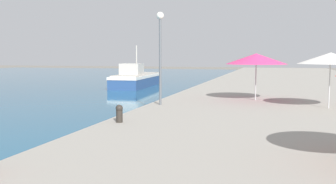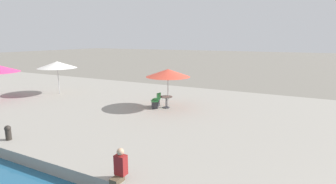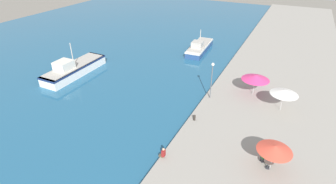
{
  "view_description": "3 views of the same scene",
  "coord_description": "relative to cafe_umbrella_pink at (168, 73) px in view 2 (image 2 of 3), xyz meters",
  "views": [
    {
      "loc": [
        6.08,
        2.27,
        2.93
      ],
      "look_at": [
        1.5,
        18.46,
        1.3
      ],
      "focal_mm": 40.0,
      "sensor_mm": 36.0,
      "label": 1
    },
    {
      "loc": [
        -5.71,
        3.71,
        4.82
      ],
      "look_at": [
        8.77,
        11.16,
        1.5
      ],
      "focal_mm": 28.0,
      "sensor_mm": 36.0,
      "label": 2
    },
    {
      "loc": [
        8.21,
        -6.62,
        16.74
      ],
      "look_at": [
        -4.0,
        18.0,
        1.1
      ],
      "focal_mm": 28.0,
      "sensor_mm": 36.0,
      "label": 3
    }
  ],
  "objects": [
    {
      "name": "cafe_umbrella_pink",
      "position": [
        0.0,
        0.0,
        0.0
      ],
      "size": [
        2.78,
        2.78,
        2.47
      ],
      "color": "#B7B7B7",
      "rests_on": "quay_promenade"
    },
    {
      "name": "cafe_umbrella_white",
      "position": [
        -0.2,
        9.69,
        0.1
      ],
      "size": [
        2.96,
        2.96,
        2.58
      ],
      "color": "#B7B7B7",
      "rests_on": "quay_promenade"
    },
    {
      "name": "cafe_table",
      "position": [
        -0.18,
        0.04,
        -1.69
      ],
      "size": [
        0.8,
        0.8,
        0.74
      ],
      "color": "#333338",
      "rests_on": "quay_promenade"
    },
    {
      "name": "cafe_chair_left",
      "position": [
        -0.13,
        0.76,
        -1.89
      ],
      "size": [
        0.42,
        0.45,
        0.91
      ],
      "rotation": [
        0.0,
        0.0,
        -0.06
      ],
      "color": "#2D2D33",
      "rests_on": "quay_promenade"
    },
    {
      "name": "cafe_chair_right",
      "position": [
        -0.64,
        0.6,
        -1.89
      ],
      "size": [
        0.58,
        0.59,
        0.91
      ],
      "rotation": [
        0.0,
        0.0,
        0.69
      ],
      "color": "#2D2D33",
      "rests_on": "quay_promenade"
    },
    {
      "name": "person_at_quay",
      "position": [
        -8.52,
        -2.71,
        -1.77
      ],
      "size": [
        0.55,
        0.36,
        1.03
      ],
      "color": "brown",
      "rests_on": "quay_promenade"
    },
    {
      "name": "mooring_bollard",
      "position": [
        -8.09,
        3.64,
        -1.87
      ],
      "size": [
        0.26,
        0.26,
        0.65
      ],
      "color": "#2D2823",
      "rests_on": "quay_promenade"
    }
  ]
}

